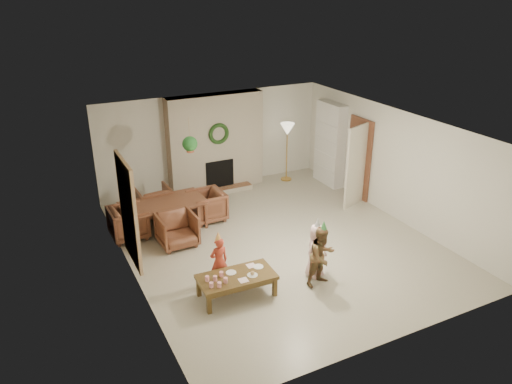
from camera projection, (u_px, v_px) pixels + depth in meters
floor at (277, 242)px, 10.36m from camera, size 7.00×7.00×0.00m
ceiling at (279, 127)px, 9.37m from camera, size 7.00×7.00×0.00m
wall_back at (213, 141)px, 12.74m from camera, size 7.00×0.00×7.00m
wall_front at (398, 272)px, 6.99m from camera, size 7.00×0.00×7.00m
wall_left at (129, 217)px, 8.63m from camera, size 0.00×7.00×7.00m
wall_right at (394, 164)px, 11.10m from camera, size 0.00×7.00×7.00m
fireplace_mass at (216, 143)px, 12.58m from camera, size 2.50×0.40×2.50m
fireplace_hearth at (222, 190)px, 12.76m from camera, size 1.60×0.30×0.12m
fireplace_firebox at (219, 174)px, 12.75m from camera, size 0.75×0.12×0.75m
fireplace_wreath at (219, 134)px, 12.27m from camera, size 0.54×0.10×0.54m
floor_lamp_base at (286, 179)px, 13.62m from camera, size 0.30×0.30×0.03m
floor_lamp_post at (287, 154)px, 13.33m from camera, size 0.03×0.03×1.44m
floor_lamp_shade at (287, 129)px, 13.06m from camera, size 0.38×0.38×0.32m
bookshelf_carcass at (330, 144)px, 12.99m from camera, size 0.30×1.00×2.20m
bookshelf_shelf_a at (328, 167)px, 13.23m from camera, size 0.30×0.92×0.03m
bookshelf_shelf_b at (329, 153)px, 13.08m from camera, size 0.30×0.92×0.03m
bookshelf_shelf_c at (330, 139)px, 12.92m from camera, size 0.30×0.92×0.03m
bookshelf_shelf_d at (331, 124)px, 12.76m from camera, size 0.30×0.92×0.03m
books_row_lower at (331, 164)px, 13.05m from camera, size 0.20×0.40×0.24m
books_row_mid at (327, 148)px, 13.05m from camera, size 0.20×0.44×0.24m
books_row_upper at (332, 135)px, 12.78m from camera, size 0.20×0.36×0.22m
door_frame at (359, 158)px, 12.16m from camera, size 0.05×0.86×2.04m
door_leaf at (356, 166)px, 11.70m from camera, size 0.77×0.32×2.00m
curtain_panel at (128, 212)px, 8.81m from camera, size 0.06×1.20×2.00m
dining_table at (165, 216)px, 10.77m from camera, size 1.83×1.05×0.64m
dining_chair_near at (177, 230)px, 10.12m from camera, size 0.77×0.79×0.70m
dining_chair_far at (154, 202)px, 11.40m from camera, size 0.77×0.79×0.70m
dining_chair_left at (129, 223)px, 10.42m from camera, size 0.79×0.77×0.70m
dining_chair_right at (207, 206)px, 11.19m from camera, size 0.79×0.77×0.70m
hanging_plant_cord at (189, 133)px, 10.21m from camera, size 0.01×0.01×0.70m
hanging_plant_pot at (190, 149)px, 10.35m from camera, size 0.16×0.16×0.12m
hanging_plant_foliage at (190, 144)px, 10.30m from camera, size 0.32×0.32×0.32m
coffee_table_top at (236, 277)px, 8.45m from camera, size 1.35×0.72×0.06m
coffee_table_apron at (237, 281)px, 8.48m from camera, size 1.25×0.61×0.08m
coffee_leg_fl at (209, 304)px, 8.08m from camera, size 0.07×0.07×0.35m
coffee_leg_fr at (275, 287)px, 8.53m from camera, size 0.07×0.07×0.35m
coffee_leg_bl at (199, 287)px, 8.53m from camera, size 0.07×0.07×0.35m
coffee_leg_br at (262, 272)px, 8.98m from camera, size 0.07×0.07×0.35m
cup_a at (211, 285)px, 8.10m from camera, size 0.07×0.07×0.09m
cup_b at (207, 279)px, 8.27m from camera, size 0.07×0.07×0.09m
cup_c at (219, 285)px, 8.10m from camera, size 0.07×0.07×0.09m
cup_d at (215, 278)px, 8.27m from camera, size 0.07×0.07×0.09m
cup_e at (226, 280)px, 8.22m from camera, size 0.07×0.07×0.09m
cup_f at (221, 274)px, 8.40m from camera, size 0.07×0.07×0.09m
plate_a at (231, 272)px, 8.52m from camera, size 0.19×0.19×0.01m
plate_b at (252, 275)px, 8.45m from camera, size 0.19×0.19×0.01m
plate_c at (258, 267)px, 8.70m from camera, size 0.19×0.19×0.01m
food_scoop at (252, 273)px, 8.43m from camera, size 0.07×0.07×0.07m
napkin_left at (243, 280)px, 8.30m from camera, size 0.16×0.16×0.01m
napkin_right at (251, 266)px, 8.73m from camera, size 0.16×0.16×0.01m
child_red at (219, 261)px, 8.74m from camera, size 0.35×0.24×0.94m
party_hat_red at (218, 236)px, 8.54m from camera, size 0.16×0.16×0.18m
child_plaid at (322, 256)px, 8.72m from camera, size 0.62×0.52×1.14m
party_hat_plaid at (324, 226)px, 8.48m from camera, size 0.16×0.16×0.19m
child_pink at (316, 251)px, 9.00m from camera, size 0.59×0.49×1.04m
party_hat_pink at (318, 223)px, 8.78m from camera, size 0.16×0.16×0.19m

